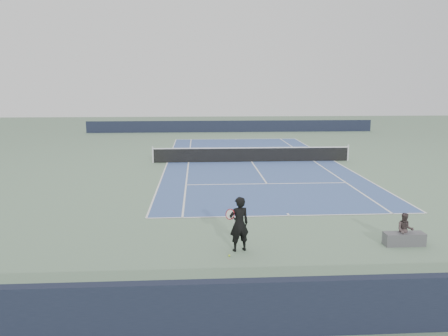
{
  "coord_description": "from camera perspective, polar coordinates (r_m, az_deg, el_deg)",
  "views": [
    {
      "loc": [
        -3.49,
        -27.9,
        5.04
      ],
      "look_at": [
        -2.27,
        -7.65,
        1.1
      ],
      "focal_mm": 35.0,
      "sensor_mm": 36.0,
      "label": 1
    }
  ],
  "objects": [
    {
      "name": "tennis_net",
      "position": [
        28.48,
        3.64,
        1.8
      ],
      "size": [
        12.9,
        0.1,
        1.07
      ],
      "color": "silver",
      "rests_on": "ground"
    },
    {
      "name": "windscreen_near",
      "position": [
        9.8,
        18.61,
        -16.55
      ],
      "size": [
        30.0,
        0.25,
        1.2
      ],
      "primitive_type": "cube",
      "color": "black",
      "rests_on": "ground"
    },
    {
      "name": "spectator_bench",
      "position": [
        15.05,
        22.51,
        -7.98
      ],
      "size": [
        1.33,
        0.8,
        1.09
      ],
      "color": "#4F4F53",
      "rests_on": "ground"
    },
    {
      "name": "tennis_player",
      "position": [
        13.33,
        1.98,
        -7.31
      ],
      "size": [
        0.82,
        0.62,
        1.71
      ],
      "color": "black",
      "rests_on": "ground"
    },
    {
      "name": "court_surface",
      "position": [
        28.56,
        3.63,
        0.82
      ],
      "size": [
        10.97,
        23.77,
        0.01
      ],
      "primitive_type": "cube",
      "color": "#3C558F",
      "rests_on": "ground"
    },
    {
      "name": "tennis_ball",
      "position": [
        13.17,
        0.69,
        -11.36
      ],
      "size": [
        0.06,
        0.06,
        0.06
      ],
      "primitive_type": "sphere",
      "color": "#B1D52B",
      "rests_on": "ground"
    },
    {
      "name": "ground",
      "position": [
        28.57,
        3.63,
        0.81
      ],
      "size": [
        80.0,
        80.0,
        0.0
      ],
      "primitive_type": "plane",
      "color": "slate"
    },
    {
      "name": "windscreen_far",
      "position": [
        46.13,
        0.91,
        5.46
      ],
      "size": [
        30.0,
        0.25,
        1.2
      ],
      "primitive_type": "cube",
      "color": "black",
      "rests_on": "ground"
    }
  ]
}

